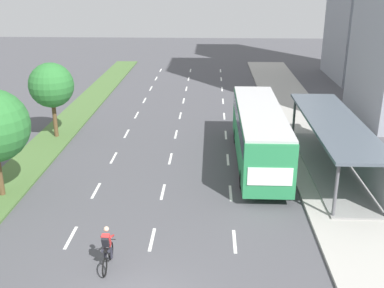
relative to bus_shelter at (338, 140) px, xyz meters
The scene contains 9 objects.
median_strip 19.57m from the bus_shelter, 156.23° to the left, with size 2.60×52.00×0.12m, color #4C7038.
sidewalk_right 8.06m from the bus_shelter, 92.04° to the left, with size 4.50×52.00×0.15m, color #ADAAA3.
lane_divider_left 14.48m from the bus_shelter, 155.15° to the left, with size 0.14×47.37×0.01m.
lane_divider_center 11.43m from the bus_shelter, 147.66° to the left, with size 0.14×47.37×0.01m.
lane_divider_right 8.73m from the bus_shelter, 134.98° to the left, with size 0.14×47.37×0.01m.
bus_shelter is the anchor object (origin of this frame).
bus 4.41m from the bus_shelter, 166.54° to the left, with size 2.54×11.29×3.37m.
cyclist 14.65m from the bus_shelter, 138.69° to the right, with size 0.46×1.82×1.71m.
median_tree_third 18.45m from the bus_shelter, 164.27° to the left, with size 2.96×2.96×5.05m.
Camera 1 is at (2.41, -12.33, 10.61)m, focal length 43.09 mm.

